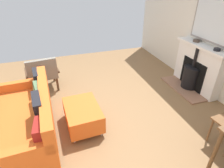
% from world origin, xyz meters
% --- Properties ---
extents(ground_plane, '(5.59, 6.11, 0.01)m').
position_xyz_m(ground_plane, '(0.00, 0.00, -0.00)').
color(ground_plane, olive).
extents(wall_left, '(0.12, 6.11, 2.79)m').
position_xyz_m(wall_left, '(-2.80, 0.00, 1.40)').
color(wall_left, silver).
rests_on(wall_left, ground).
extents(fireplace, '(0.62, 1.32, 1.01)m').
position_xyz_m(fireplace, '(-2.58, -0.13, 0.45)').
color(fireplace, '#93664C').
rests_on(fireplace, ground).
extents(mirror_over_mantel, '(0.04, 1.05, 0.85)m').
position_xyz_m(mirror_over_mantel, '(-2.71, -0.13, 1.50)').
color(mirror_over_mantel, gray).
extents(mantel_bowl_near, '(0.14, 0.14, 0.06)m').
position_xyz_m(mantel_bowl_near, '(-2.62, -0.35, 1.04)').
color(mantel_bowl_near, '#47382D').
rests_on(mantel_bowl_near, fireplace).
extents(mantel_bowl_far, '(0.13, 0.13, 0.05)m').
position_xyz_m(mantel_bowl_far, '(-2.62, 0.23, 1.04)').
color(mantel_bowl_far, black).
rests_on(mantel_bowl_far, fireplace).
extents(sofa, '(0.93, 1.83, 0.81)m').
position_xyz_m(sofa, '(0.89, 0.29, 0.35)').
color(sofa, '#B2B2B7').
rests_on(sofa, ground).
extents(ottoman, '(0.58, 0.81, 0.40)m').
position_xyz_m(ottoman, '(0.06, 0.35, 0.24)').
color(ottoman, '#B2B2B7').
rests_on(ottoman, ground).
extents(armchair_accent, '(0.74, 0.65, 0.80)m').
position_xyz_m(armchair_accent, '(0.65, -1.08, 0.45)').
color(armchair_accent, '#4C3321').
rests_on(armchair_accent, ground).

